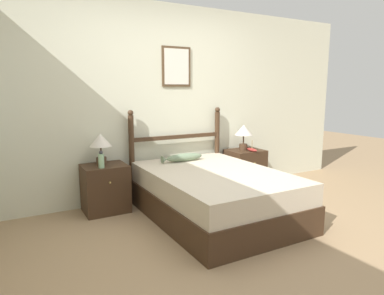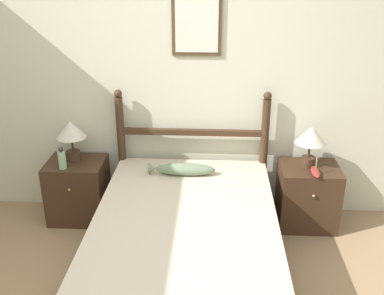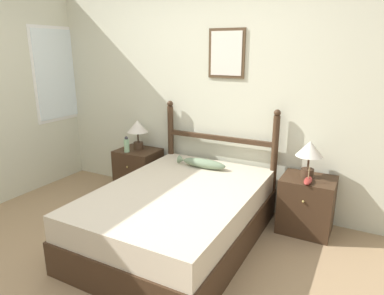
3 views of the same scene
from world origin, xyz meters
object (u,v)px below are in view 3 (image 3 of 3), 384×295
Objects in this scene: nightstand_right at (306,204)px; table_lamp_right at (309,151)px; bed at (178,216)px; table_lamp_left at (138,128)px; nightstand_left at (139,171)px; model_boat at (308,181)px; fish_pillow at (202,163)px; bottle at (127,145)px.

table_lamp_right is (-0.02, 0.02, 0.55)m from nightstand_right.
bed is 5.26× the size of table_lamp_left.
table_lamp_right reaches higher than nightstand_left.
table_lamp_left is at bearing 175.13° from model_boat.
model_boat is 1.12m from fish_pillow.
bed is at bearing -36.91° from nightstand_left.
table_lamp_right is at bearing 102.96° from model_boat.
table_lamp_left is at bearing 114.04° from nightstand_left.
bottle is at bearing -175.90° from table_lamp_right.
fish_pillow is (-1.12, -0.00, -0.00)m from model_boat.
fish_pillow is (-1.11, -0.14, 0.30)m from nightstand_right.
bottle is (-2.13, -0.15, -0.18)m from table_lamp_right.
table_lamp_left is at bearing 75.65° from bottle.
table_lamp_right is 1.74× the size of model_boat.
nightstand_right is (1.04, 0.78, 0.02)m from bed.
table_lamp_right is at bearing 38.27° from bed.
bottle is (-1.11, 0.65, 0.39)m from bed.
model_boat is at bearing -77.04° from table_lamp_right.
table_lamp_right reaches higher than model_boat.
table_lamp_left reaches higher than model_boat.
nightstand_left is 1.00× the size of fish_pillow.
table_lamp_left reaches higher than bottle.
table_lamp_left reaches higher than bed.
bed is 1.46m from table_lamp_left.
table_lamp_right is 1.12m from fish_pillow.
bottle is 0.35× the size of fish_pillow.
nightstand_left is at bearing 143.09° from bed.
model_boat is (0.01, -0.14, 0.31)m from nightstand_right.
nightstand_right is at bearing -40.98° from table_lamp_right.
nightstand_right is 1.16m from fish_pillow.
bottle reaches higher than bed.
table_lamp_left is 1.00× the size of table_lamp_right.
nightstand_right is 2.85× the size of bottle.
nightstand_right is at bearing 95.16° from model_boat.
model_boat is (2.12, -0.18, -0.24)m from table_lamp_left.
model_boat is at bearing 31.53° from bed.
model_boat is at bearing -4.87° from table_lamp_left.
nightstand_left is 2.12m from model_boat.
table_lamp_left reaches higher than nightstand_left.
model_boat reaches higher than bed.
table_lamp_right reaches higher than fish_pillow.
nightstand_left is 1.03m from fish_pillow.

